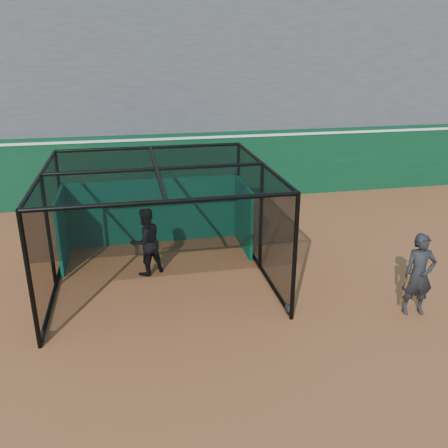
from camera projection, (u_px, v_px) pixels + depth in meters
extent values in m
plane|color=brown|center=(210.00, 322.00, 9.93)|extent=(120.00, 120.00, 0.00)
cube|color=#0A381E|center=(169.00, 168.00, 17.27)|extent=(50.00, 0.45, 2.50)
cube|color=white|center=(168.00, 138.00, 16.89)|extent=(50.00, 0.50, 0.08)
cube|color=#4C4C4F|center=(158.00, 85.00, 19.90)|extent=(50.00, 7.85, 7.75)
cube|color=#08543A|center=(154.00, 211.00, 13.67)|extent=(4.94, 0.10, 1.90)
cylinder|color=black|center=(41.00, 337.00, 9.23)|extent=(0.08, 0.22, 0.22)
cylinder|color=black|center=(288.00, 309.00, 10.18)|extent=(0.08, 0.22, 0.22)
cylinder|color=black|center=(66.00, 246.00, 13.42)|extent=(0.08, 0.22, 0.22)
cylinder|color=black|center=(239.00, 232.00, 14.37)|extent=(0.08, 0.22, 0.22)
imported|color=black|center=(146.00, 242.00, 11.75)|extent=(1.05, 0.98, 1.73)
imported|color=black|center=(419.00, 275.00, 9.96)|extent=(0.73, 0.54, 1.81)
cylinder|color=#593819|center=(404.00, 290.00, 10.08)|extent=(0.14, 0.33, 0.84)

